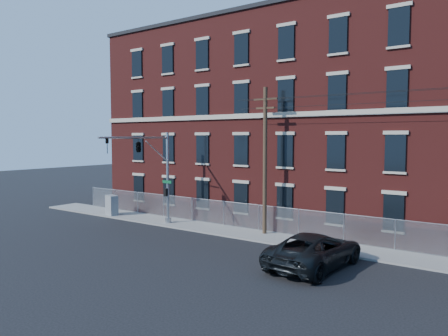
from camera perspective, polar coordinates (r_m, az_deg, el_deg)
ground at (r=26.76m, az=-4.53°, el=-10.50°), size 140.00×140.00×0.00m
sidewalk at (r=26.12m, az=24.42°, el=-11.08°), size 65.00×3.00×0.12m
chain_link_fence at (r=27.13m, az=25.01°, el=-8.37°), size 59.06×0.06×1.85m
traffic_signal_mast at (r=31.62m, az=-10.38°, el=1.58°), size 0.90×6.75×7.00m
utility_pole_near at (r=29.38m, az=5.47°, el=1.35°), size 1.80×0.28×10.00m
pickup_truck at (r=23.09m, az=11.98°, el=-10.63°), size 3.45×6.67×1.80m
utility_cabinet at (r=38.07m, az=-14.69°, el=-4.78°), size 1.48×1.05×1.67m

